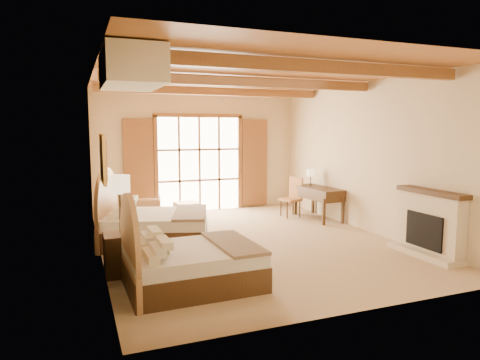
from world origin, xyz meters
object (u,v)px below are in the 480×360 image
bed_far (148,224)px  armchair (145,210)px  nightstand (122,254)px  bed_near (183,262)px  desk (318,202)px

bed_far → armchair: (0.21, 1.77, -0.07)m
nightstand → armchair: 3.46m
bed_near → bed_far: 2.45m
desk → bed_far: bearing=-173.0°
bed_near → armchair: bed_near is taller
bed_near → bed_far: bearing=90.7°
bed_near → armchair: (0.12, 4.22, -0.04)m
bed_far → nightstand: size_ratio=3.77×
nightstand → armchair: (0.86, 3.35, 0.01)m
bed_far → nightstand: bed_far is taller
nightstand → desk: size_ratio=0.42×
bed_near → armchair: 4.22m
armchair → desk: 4.16m
bed_near → desk: 5.32m
nightstand → bed_near: bearing=-49.1°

